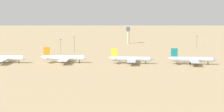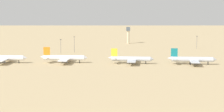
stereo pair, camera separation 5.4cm
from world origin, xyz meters
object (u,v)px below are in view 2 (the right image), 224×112
(parked_jet_navy_0, at_px, (3,58))
(control_tower, at_px, (128,34))
(parked_jet_yellow_2, at_px, (131,59))
(light_pole_east, at_px, (197,41))
(light_pole_west, at_px, (74,43))
(parked_jet_orange_1, at_px, (64,58))
(parked_jet_teal_3, at_px, (192,59))
(light_pole_mid, at_px, (61,45))

(parked_jet_navy_0, xyz_separation_m, control_tower, (106.86, 184.00, 8.71))
(parked_jet_yellow_2, xyz_separation_m, light_pole_east, (76.73, 124.90, 4.33))
(parked_jet_navy_0, distance_m, control_tower, 212.96)
(parked_jet_navy_0, distance_m, light_pole_west, 98.18)
(parked_jet_yellow_2, distance_m, light_pole_west, 102.90)
(parked_jet_orange_1, height_order, parked_jet_teal_3, parked_jet_orange_1)
(light_pole_west, xyz_separation_m, light_pole_east, (138.08, 42.47, -1.02))
(parked_jet_navy_0, height_order, parked_jet_yellow_2, parked_jet_navy_0)
(parked_jet_orange_1, bearing_deg, light_pole_mid, 102.24)
(parked_jet_orange_1, height_order, light_pole_mid, light_pole_mid)
(parked_jet_navy_0, xyz_separation_m, parked_jet_yellow_2, (111.26, 1.96, -0.32))
(light_pole_west, height_order, light_pole_mid, light_pole_west)
(light_pole_east, bearing_deg, parked_jet_teal_3, -101.13)
(light_pole_west, bearing_deg, parked_jet_orange_1, -87.89)
(parked_jet_yellow_2, height_order, light_pole_east, light_pole_east)
(parked_jet_navy_0, relative_size, control_tower, 1.93)
(parked_jet_teal_3, bearing_deg, control_tower, 110.02)
(parked_jet_orange_1, bearing_deg, light_pole_west, 91.64)
(parked_jet_teal_3, xyz_separation_m, light_pole_east, (24.85, 126.26, 4.14))
(light_pole_west, bearing_deg, control_tower, 60.24)
(parked_jet_orange_1, distance_m, light_pole_mid, 71.38)
(control_tower, distance_m, light_pole_east, 99.34)
(parked_jet_orange_1, relative_size, parked_jet_yellow_2, 1.05)
(light_pole_east, bearing_deg, parked_jet_navy_0, -145.99)
(parked_jet_navy_0, xyz_separation_m, light_pole_east, (187.98, 126.86, 4.01))
(parked_jet_navy_0, height_order, light_pole_east, light_pole_east)
(control_tower, xyz_separation_m, light_pole_mid, (-69.68, -110.40, -4.72))
(parked_jet_teal_3, height_order, light_pole_mid, light_pole_mid)
(control_tower, height_order, light_pole_west, control_tower)
(light_pole_mid, bearing_deg, parked_jet_yellow_2, -44.04)
(parked_jet_navy_0, relative_size, light_pole_mid, 2.88)
(control_tower, relative_size, light_pole_mid, 1.49)
(control_tower, bearing_deg, parked_jet_orange_1, -106.70)
(parked_jet_navy_0, height_order, parked_jet_orange_1, parked_jet_navy_0)
(parked_jet_yellow_2, bearing_deg, control_tower, 94.41)
(light_pole_west, bearing_deg, parked_jet_yellow_2, -53.34)
(parked_jet_teal_3, height_order, light_pole_east, light_pole_east)
(light_pole_mid, bearing_deg, parked_jet_teal_3, -30.10)
(parked_jet_navy_0, relative_size, light_pole_east, 2.87)
(parked_jet_orange_1, bearing_deg, parked_jet_teal_3, -2.29)
(parked_jet_navy_0, bearing_deg, parked_jet_teal_3, -0.82)
(parked_jet_teal_3, xyz_separation_m, control_tower, (-56.28, 183.40, 8.84))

